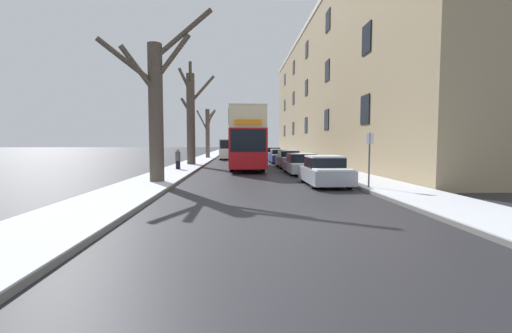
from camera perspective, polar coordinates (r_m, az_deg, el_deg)
ground_plane at (r=8.41m, az=4.77°, el=-9.86°), size 320.00×320.00×0.00m
sidewalk_left at (r=61.28m, az=-6.99°, el=2.10°), size 2.69×130.00×0.16m
sidewalk_right at (r=61.47m, az=3.12°, el=2.13°), size 2.69×130.00×0.16m
terrace_facade_right at (r=41.68m, az=14.64°, el=12.10°), size 9.10×52.40×16.03m
bare_tree_left_0 at (r=17.17m, az=-16.32°, el=9.90°), size 5.16×1.74×8.35m
bare_tree_left_1 at (r=30.63m, az=-10.78°, el=8.31°), size 3.24×3.16×8.65m
bare_tree_left_2 at (r=44.12m, az=-8.05°, el=5.79°), size 2.47×2.74×6.45m
double_decker_bus at (r=27.25m, az=-1.67°, el=5.03°), size 2.50×11.60×4.47m
parked_car_0 at (r=16.47m, az=11.38°, el=-0.85°), size 1.81×3.94×1.41m
parked_car_1 at (r=22.41m, az=7.53°, el=0.36°), size 1.87×4.37×1.33m
parked_car_2 at (r=27.88m, az=5.45°, el=1.16°), size 1.68×4.59×1.43m
parked_car_3 at (r=34.35m, az=3.86°, el=1.67°), size 1.79×4.29×1.40m
parked_car_4 at (r=40.66m, az=2.79°, el=2.09°), size 1.88×4.28×1.52m
oncoming_van at (r=42.15m, az=-4.62°, el=2.99°), size 2.01×5.66×2.45m
pedestrian_left_sidewalk at (r=24.76m, az=-12.88°, el=1.25°), size 0.35×0.35×1.62m
street_sign_post at (r=15.04m, az=18.37°, el=1.44°), size 0.32×0.07×2.43m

